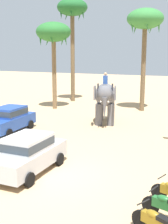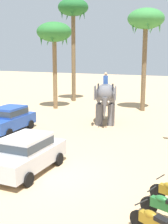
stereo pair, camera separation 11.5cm
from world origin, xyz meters
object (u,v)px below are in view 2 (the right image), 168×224
(palm_tree_behind_elephant, at_px, (146,22))
(palm_tree_near_hut, at_px, (54,34))
(palm_tree_left_of_road, at_px, (73,12))
(motorcycle_second_in_row, at_px, (166,207))
(motorcycle_nearest_camera, at_px, (154,224))
(car_sedan_foreground, at_px, (27,152))
(car_parked_far_side, at_px, (10,118))
(elephant_with_mahout, at_px, (106,97))

(palm_tree_behind_elephant, height_order, palm_tree_near_hut, palm_tree_behind_elephant)
(palm_tree_behind_elephant, distance_m, palm_tree_left_of_road, 8.82)
(palm_tree_near_hut, bearing_deg, motorcycle_second_in_row, -49.85)
(motorcycle_nearest_camera, relative_size, palm_tree_near_hut, 0.21)
(motorcycle_second_in_row, xyz_separation_m, palm_tree_near_hut, (-13.05, 15.47, 6.44))
(motorcycle_second_in_row, relative_size, palm_tree_near_hut, 0.22)
(car_sedan_foreground, height_order, car_parked_far_side, same)
(car_sedan_foreground, relative_size, motorcycle_second_in_row, 2.36)
(car_sedan_foreground, bearing_deg, palm_tree_left_of_road, 111.09)
(elephant_with_mahout, xyz_separation_m, palm_tree_behind_elephant, (1.31, 6.18, 5.89))
(car_sedan_foreground, relative_size, car_parked_far_side, 0.99)
(palm_tree_near_hut, bearing_deg, palm_tree_left_of_road, 95.80)
(motorcycle_second_in_row, distance_m, palm_tree_near_hut, 21.24)
(motorcycle_second_in_row, relative_size, palm_tree_behind_elephant, 0.19)
(motorcycle_second_in_row, relative_size, palm_tree_left_of_road, 0.16)
(car_sedan_foreground, relative_size, palm_tree_left_of_road, 0.38)
(car_parked_far_side, relative_size, palm_tree_left_of_road, 0.39)
(motorcycle_nearest_camera, xyz_separation_m, motorcycle_second_in_row, (0.12, 1.09, 0.00))
(car_sedan_foreground, xyz_separation_m, palm_tree_left_of_road, (-7.28, 18.89, 8.55))
(car_sedan_foreground, bearing_deg, motorcycle_second_in_row, -12.79)
(elephant_with_mahout, relative_size, motorcycle_nearest_camera, 2.42)
(car_sedan_foreground, distance_m, car_parked_far_side, 7.42)
(elephant_with_mahout, height_order, palm_tree_left_of_road, palm_tree_left_of_road)
(car_sedan_foreground, bearing_deg, elephant_with_mahout, 91.41)
(elephant_with_mahout, height_order, palm_tree_near_hut, palm_tree_near_hut)
(palm_tree_behind_elephant, relative_size, palm_tree_left_of_road, 0.84)
(car_sedan_foreground, height_order, motorcycle_nearest_camera, car_sedan_foreground)
(palm_tree_near_hut, height_order, palm_tree_left_of_road, palm_tree_left_of_road)
(palm_tree_behind_elephant, xyz_separation_m, palm_tree_near_hut, (-7.84, -2.43, -0.97))
(car_parked_far_side, bearing_deg, palm_tree_left_of_road, 98.64)
(motorcycle_nearest_camera, relative_size, palm_tree_behind_elephant, 0.18)
(motorcycle_nearest_camera, distance_m, palm_tree_near_hut, 21.97)
(elephant_with_mahout, height_order, motorcycle_nearest_camera, elephant_with_mahout)
(palm_tree_left_of_road, bearing_deg, car_parked_far_side, -81.36)
(elephant_with_mahout, xyz_separation_m, motorcycle_second_in_row, (6.51, -11.72, -1.53))
(elephant_with_mahout, bearing_deg, motorcycle_nearest_camera, -63.50)
(motorcycle_nearest_camera, distance_m, palm_tree_left_of_road, 26.82)
(motorcycle_nearest_camera, relative_size, palm_tree_left_of_road, 0.15)
(elephant_with_mahout, bearing_deg, palm_tree_behind_elephant, 78.06)
(car_sedan_foreground, height_order, palm_tree_left_of_road, palm_tree_left_of_road)
(car_sedan_foreground, relative_size, elephant_with_mahout, 1.03)
(motorcycle_nearest_camera, bearing_deg, car_parked_far_side, 145.52)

